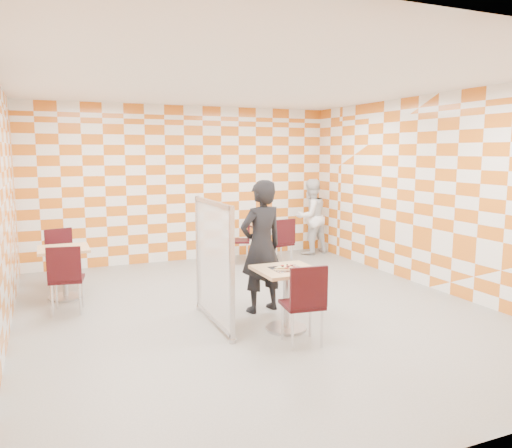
{
  "coord_description": "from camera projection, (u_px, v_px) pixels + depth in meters",
  "views": [
    {
      "loc": [
        -2.53,
        -5.98,
        2.13
      ],
      "look_at": [
        0.1,
        0.2,
        1.15
      ],
      "focal_mm": 35.0,
      "sensor_mm": 36.0,
      "label": 1
    }
  ],
  "objects": [
    {
      "name": "room_shell",
      "position": [
        240.0,
        197.0,
        7.01
      ],
      "size": [
        7.0,
        7.0,
        7.0
      ],
      "color": "gray",
      "rests_on": "ground"
    },
    {
      "name": "pizza_on_foil",
      "position": [
        287.0,
        267.0,
        5.91
      ],
      "size": [
        0.4,
        0.4,
        0.04
      ],
      "color": "silver",
      "rests_on": "main_table"
    },
    {
      "name": "empty_table",
      "position": [
        64.0,
        264.0,
        7.25
      ],
      "size": [
        0.7,
        0.7,
        0.75
      ],
      "color": "#D9B775",
      "rests_on": "ground"
    },
    {
      "name": "man_dark",
      "position": [
        261.0,
        246.0,
        6.6
      ],
      "size": [
        0.72,
        0.55,
        1.76
      ],
      "primitive_type": "imported",
      "rotation": [
        0.0,
        0.0,
        3.35
      ],
      "color": "black",
      "rests_on": "ground"
    },
    {
      "name": "chair_second_front",
      "position": [
        282.0,
        239.0,
        9.07
      ],
      "size": [
        0.48,
        0.49,
        0.92
      ],
      "color": "black",
      "rests_on": "ground"
    },
    {
      "name": "chair_main_front",
      "position": [
        305.0,
        299.0,
        5.41
      ],
      "size": [
        0.47,
        0.48,
        0.92
      ],
      "color": "black",
      "rests_on": "ground"
    },
    {
      "name": "second_table",
      "position": [
        266.0,
        236.0,
        9.64
      ],
      "size": [
        0.7,
        0.7,
        0.75
      ],
      "color": "#D9B775",
      "rests_on": "ground"
    },
    {
      "name": "chair_empty_near",
      "position": [
        66.0,
        274.0,
        6.5
      ],
      "size": [
        0.49,
        0.49,
        0.92
      ],
      "color": "black",
      "rests_on": "ground"
    },
    {
      "name": "main_table",
      "position": [
        286.0,
        288.0,
        5.96
      ],
      "size": [
        0.7,
        0.7,
        0.75
      ],
      "color": "#D9B775",
      "rests_on": "ground"
    },
    {
      "name": "chair_empty_far",
      "position": [
        61.0,
        253.0,
        7.82
      ],
      "size": [
        0.51,
        0.51,
        0.92
      ],
      "color": "black",
      "rests_on": "ground"
    },
    {
      "name": "man_white",
      "position": [
        311.0,
        217.0,
        10.39
      ],
      "size": [
        0.87,
        0.74,
        1.57
      ],
      "primitive_type": "imported",
      "rotation": [
        0.0,
        0.0,
        3.35
      ],
      "color": "white",
      "rests_on": "ground"
    },
    {
      "name": "sport_bottle",
      "position": [
        255.0,
        219.0,
        9.55
      ],
      "size": [
        0.06,
        0.06,
        0.2
      ],
      "color": "white",
      "rests_on": "second_table"
    },
    {
      "name": "partition",
      "position": [
        214.0,
        263.0,
        6.06
      ],
      "size": [
        0.08,
        1.38,
        1.55
      ],
      "color": "white",
      "rests_on": "ground"
    },
    {
      "name": "soda_bottle",
      "position": [
        267.0,
        218.0,
        9.71
      ],
      "size": [
        0.07,
        0.07,
        0.23
      ],
      "color": "black",
      "rests_on": "second_table"
    },
    {
      "name": "chair_second_side",
      "position": [
        243.0,
        236.0,
        9.44
      ],
      "size": [
        0.56,
        0.55,
        0.92
      ],
      "color": "black",
      "rests_on": "ground"
    }
  ]
}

